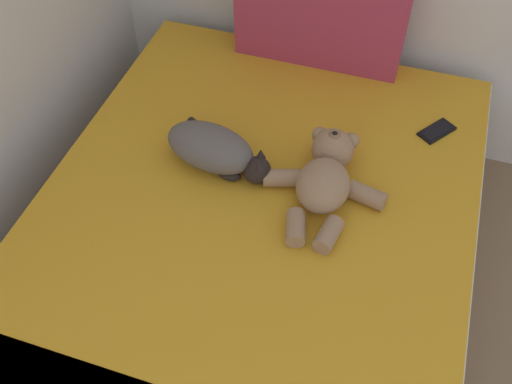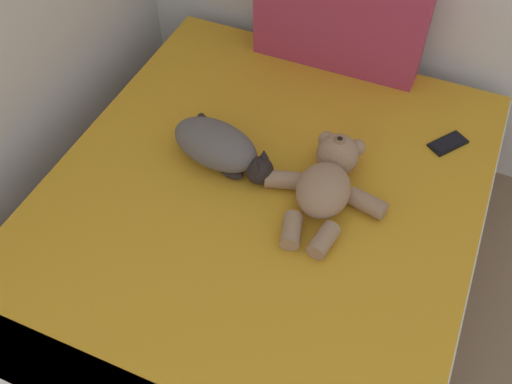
% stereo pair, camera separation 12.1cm
% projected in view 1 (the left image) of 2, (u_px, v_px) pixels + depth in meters
% --- Properties ---
extents(bed, '(1.54, 1.97, 0.52)m').
position_uv_depth(bed, '(253.00, 252.00, 2.20)').
color(bed, olive).
rests_on(bed, ground_plane).
extents(patterned_cushion, '(0.70, 0.14, 0.45)m').
position_uv_depth(patterned_cushion, '(321.00, 13.00, 2.37)').
color(patterned_cushion, '#A5334C').
rests_on(patterned_cushion, bed).
extents(cat, '(0.42, 0.30, 0.15)m').
position_uv_depth(cat, '(215.00, 150.00, 2.08)').
color(cat, '#59514C').
rests_on(cat, bed).
extents(teddy_bear, '(0.44, 0.49, 0.16)m').
position_uv_depth(teddy_bear, '(326.00, 176.00, 2.00)').
color(teddy_bear, '#937051').
rests_on(teddy_bear, bed).
extents(cell_phone, '(0.15, 0.16, 0.01)m').
position_uv_depth(cell_phone, '(437.00, 131.00, 2.24)').
color(cell_phone, black).
rests_on(cell_phone, bed).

